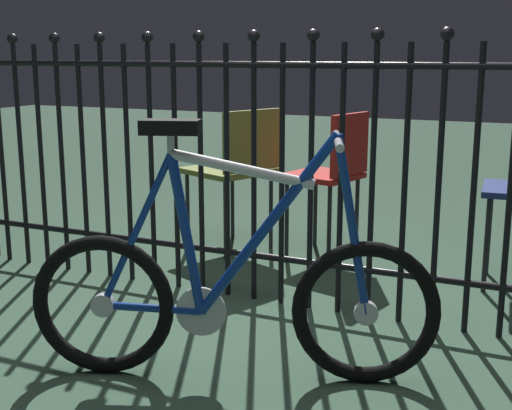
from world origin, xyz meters
TOP-DOWN VIEW (x-y plane):
  - ground_plane at (0.00, 0.00)m, footprint 20.00×20.00m
  - iron_fence at (-0.06, 0.56)m, footprint 3.61×0.07m
  - bicycle at (0.17, -0.22)m, footprint 1.38×0.59m
  - chair_red at (0.01, 1.37)m, footprint 0.44×0.44m
  - chair_olive at (-0.54, 1.27)m, footprint 0.57×0.57m

SIDE VIEW (x-z plane):
  - ground_plane at x=0.00m, z-range 0.00..0.00m
  - bicycle at x=0.17m, z-range -0.15..0.78m
  - chair_red at x=0.01m, z-range 0.10..0.92m
  - chair_olive at x=-0.54m, z-range 0.10..0.94m
  - iron_fence at x=-0.06m, z-range 0.00..1.31m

